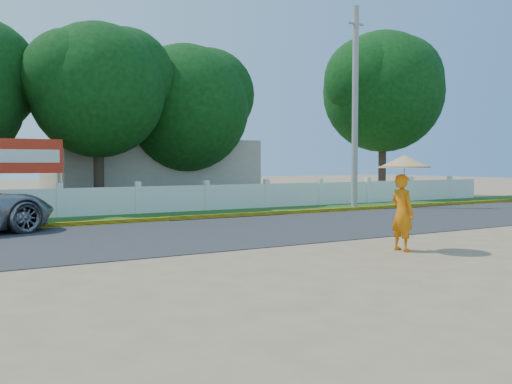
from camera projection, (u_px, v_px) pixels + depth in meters
ground at (301, 253)px, 13.00m from camera, size 120.00×120.00×0.00m
road at (213, 232)px, 16.87m from camera, size 60.00×7.00×0.02m
grass_verge at (151, 217)px, 21.38m from camera, size 60.00×3.50×0.03m
curb at (168, 219)px, 19.91m from camera, size 40.00×0.18×0.16m
fence at (138, 200)px, 22.59m from camera, size 40.00×0.10×1.10m
building_near at (150, 171)px, 29.91m from camera, size 10.00×6.00×3.20m
utility_pole at (355, 107)px, 25.96m from camera, size 0.28×0.28×9.13m
monk_with_parasol at (403, 189)px, 13.20m from camera, size 1.23×1.23×2.23m
billboard at (28, 160)px, 21.48m from camera, size 2.50×0.13×2.95m
tree_row at (161, 96)px, 26.26m from camera, size 34.36×7.71×9.60m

